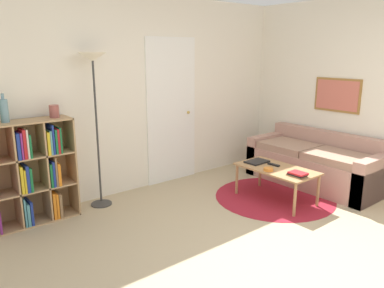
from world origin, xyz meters
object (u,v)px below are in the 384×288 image
at_px(floor_lamp, 94,75).
at_px(coffee_table, 276,171).
at_px(bottle_right, 4,110).
at_px(bookshelf, 27,173).
at_px(bowl, 268,169).
at_px(laptop, 257,162).
at_px(couch, 316,164).
at_px(vase_on_shelf, 54,111).

height_order(floor_lamp, coffee_table, floor_lamp).
xyz_separation_m(coffee_table, bottle_right, (-2.79, 1.33, 0.89)).
relative_size(bookshelf, bowl, 9.68).
bearing_deg(coffee_table, bookshelf, 153.78).
xyz_separation_m(bookshelf, laptop, (2.64, -0.98, -0.14)).
bearing_deg(floor_lamp, coffee_table, -34.91).
distance_m(couch, coffee_table, 0.98).
distance_m(floor_lamp, bottle_right, 1.03).
height_order(coffee_table, bottle_right, bottle_right).
height_order(bookshelf, laptop, bookshelf).
xyz_separation_m(couch, vase_on_shelf, (-3.27, 1.25, 0.94)).
height_order(bowl, vase_on_shelf, vase_on_shelf).
distance_m(coffee_table, laptop, 0.33).
bearing_deg(bottle_right, bookshelf, -10.16).
distance_m(laptop, bowl, 0.37).
relative_size(coffee_table, laptop, 3.27).
height_order(bookshelf, couch, bookshelf).
bearing_deg(floor_lamp, couch, -23.57).
bearing_deg(laptop, bookshelf, 159.62).
distance_m(bowl, bottle_right, 3.06).
bearing_deg(floor_lamp, bottle_right, 176.51).
bearing_deg(bookshelf, coffee_table, -26.22).
bearing_deg(bowl, bookshelf, 152.03).
height_order(laptop, bowl, bowl).
bearing_deg(laptop, bowl, -116.48).
distance_m(coffee_table, bowl, 0.18).
relative_size(bowl, bottle_right, 0.40).
distance_m(bookshelf, laptop, 2.82).
bearing_deg(bowl, couch, 3.02).
bearing_deg(couch, bottle_right, 161.26).
distance_m(floor_lamp, bowl, 2.38).
xyz_separation_m(bottle_right, vase_on_shelf, (0.50, -0.03, -0.05)).
relative_size(floor_lamp, bowl, 15.62).
xyz_separation_m(floor_lamp, coffee_table, (1.82, -1.27, -1.21)).
bearing_deg(laptop, floor_lamp, 152.40).
relative_size(floor_lamp, coffee_table, 1.84).
bearing_deg(bowl, laptop, 63.52).
relative_size(floor_lamp, vase_on_shelf, 13.15).
xyz_separation_m(laptop, vase_on_shelf, (-2.29, 0.98, 0.78)).
distance_m(couch, vase_on_shelf, 3.62).
distance_m(coffee_table, bottle_right, 3.22).
distance_m(couch, bottle_right, 4.10).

